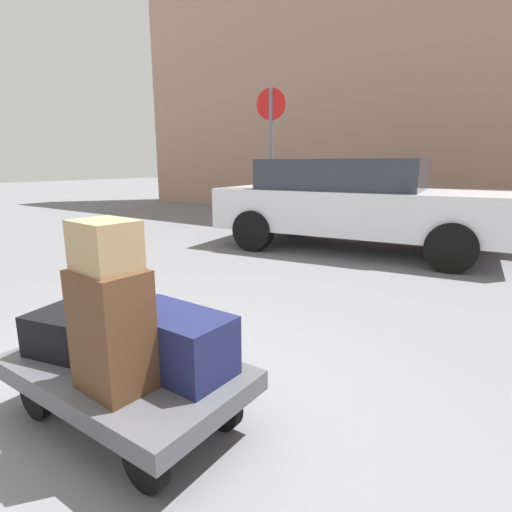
% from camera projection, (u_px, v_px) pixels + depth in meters
% --- Properties ---
extents(ground_plane, '(60.00, 60.00, 0.00)m').
position_uv_depth(ground_plane, '(129.00, 422.00, 2.18)').
color(ground_plane, slate).
extents(luggage_cart, '(1.30, 0.74, 0.34)m').
position_uv_depth(luggage_cart, '(125.00, 376.00, 2.12)').
color(luggage_cart, '#4C4C51').
rests_on(luggage_cart, ground_plane).
extents(suitcase_brown_center, '(0.34, 0.27, 0.56)m').
position_uv_depth(suitcase_brown_center, '(112.00, 331.00, 1.82)').
color(suitcase_brown_center, '#51331E').
rests_on(suitcase_brown_center, luggage_cart).
extents(suitcase_black_stacked_top, '(0.67, 0.59, 0.22)m').
position_uv_depth(suitcase_black_stacked_top, '(93.00, 329.00, 2.26)').
color(suitcase_black_stacked_top, black).
rests_on(suitcase_black_stacked_top, luggage_cart).
extents(duffel_bag_navy_front_left, '(0.60, 0.33, 0.30)m').
position_uv_depth(duffel_bag_navy_front_left, '(175.00, 341.00, 2.02)').
color(duffel_bag_navy_front_left, '#191E47').
rests_on(duffel_bag_navy_front_left, luggage_cart).
extents(duffel_bag_tan_topmost_pile, '(0.29, 0.24, 0.22)m').
position_uv_depth(duffel_bag_tan_topmost_pile, '(105.00, 246.00, 1.74)').
color(duffel_bag_tan_topmost_pile, '#9E7F56').
rests_on(duffel_bag_tan_topmost_pile, suitcase_brown_center).
extents(parked_car, '(4.49, 2.33, 1.42)m').
position_uv_depth(parked_car, '(354.00, 202.00, 6.43)').
color(parked_car, silver).
rests_on(parked_car, ground_plane).
extents(no_parking_sign, '(0.49, 0.12, 2.54)m').
position_uv_depth(no_parking_sign, '(271.00, 151.00, 6.69)').
color(no_parking_sign, slate).
rests_on(no_parking_sign, ground_plane).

